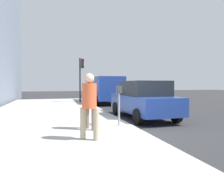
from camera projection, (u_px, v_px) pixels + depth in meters
The scene contains 8 objects.
ground_plane at pixel (131, 128), 7.56m from camera, with size 80.00×80.00×0.00m, color #2B2B2D.
sidewalk_slab at pixel (45, 132), 6.74m from camera, with size 28.00×6.00×0.15m, color #A8A59E.
parking_meter at pixel (119, 97), 7.33m from camera, with size 0.36×0.12×1.41m.
pedestrian_at_meter at pixel (90, 98), 6.73m from camera, with size 0.49×0.38×1.73m.
pedestrian_bystander at pixel (89, 101), 5.48m from camera, with size 0.38×0.47×1.76m.
parked_sedan_near at pixel (143, 99), 9.73m from camera, with size 4.42×2.01×1.77m.
parked_van_far at pixel (105, 88), 17.13m from camera, with size 5.22×2.15×2.18m.
traffic_signal at pixel (81, 72), 16.89m from camera, with size 0.24×0.44×3.60m.
Camera 1 is at (-7.05, 2.72, 1.64)m, focal length 33.13 mm.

